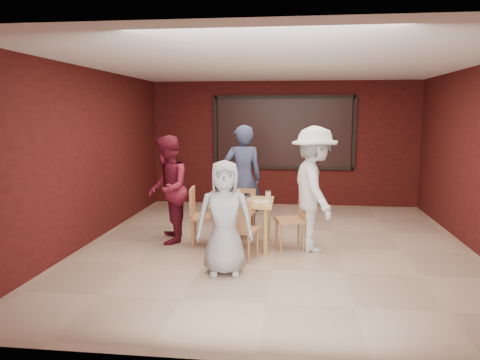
# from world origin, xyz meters

# --- Properties ---
(floor) EXTENTS (7.00, 7.00, 0.00)m
(floor) POSITION_xyz_m (0.00, 0.00, 0.00)
(floor) COLOR tan
(floor) RESTS_ON ground
(window_blinds) EXTENTS (3.00, 0.02, 1.50)m
(window_blinds) POSITION_xyz_m (0.00, 3.45, 1.65)
(window_blinds) COLOR black
(dining_table) EXTENTS (0.94, 0.94, 0.89)m
(dining_table) POSITION_xyz_m (-0.51, -0.07, 0.65)
(dining_table) COLOR tan
(dining_table) RESTS_ON floor
(chair_front) EXTENTS (0.52, 0.52, 0.87)m
(chair_front) POSITION_xyz_m (-0.47, -0.75, 0.49)
(chair_front) COLOR #B76E47
(chair_front) RESTS_ON floor
(chair_back) EXTENTS (0.43, 0.43, 0.79)m
(chair_back) POSITION_xyz_m (-0.59, 0.69, 0.44)
(chair_back) COLOR #B76E47
(chair_back) RESTS_ON floor
(chair_left) EXTENTS (0.48, 0.48, 0.92)m
(chair_left) POSITION_xyz_m (-1.20, -0.04, 0.52)
(chair_left) COLOR #B76E47
(chair_left) RESTS_ON floor
(chair_right) EXTENTS (0.52, 0.52, 0.90)m
(chair_right) POSITION_xyz_m (0.30, -0.04, 0.51)
(chair_right) COLOR #B76E47
(chair_right) RESTS_ON floor
(diner_front) EXTENTS (0.79, 0.57, 1.49)m
(diner_front) POSITION_xyz_m (-0.60, -1.34, 0.75)
(diner_front) COLOR #A0A0A0
(diner_front) RESTS_ON floor
(diner_back) EXTENTS (0.78, 0.62, 1.88)m
(diner_back) POSITION_xyz_m (-0.64, 1.00, 0.94)
(diner_back) COLOR #313757
(diner_back) RESTS_ON floor
(diner_left) EXTENTS (0.83, 0.97, 1.74)m
(diner_left) POSITION_xyz_m (-1.76, 0.07, 0.87)
(diner_left) COLOR maroon
(diner_left) RESTS_ON floor
(diner_right) EXTENTS (0.99, 1.36, 1.89)m
(diner_right) POSITION_xyz_m (0.57, -0.10, 0.95)
(diner_right) COLOR silver
(diner_right) RESTS_ON floor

